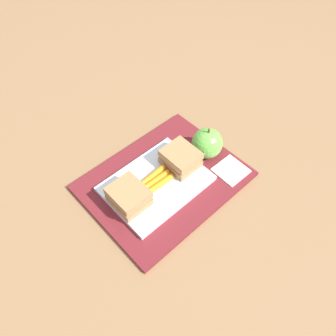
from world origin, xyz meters
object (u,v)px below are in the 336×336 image
apple (207,143)px  carrot_sticks_bundle (156,180)px  sandwich_half_left (129,196)px  paper_napkin (231,170)px  sandwich_half_right (181,158)px  food_tray (156,184)px

apple → carrot_sticks_bundle: bearing=175.4°
sandwich_half_left → paper_napkin: size_ratio=1.14×
sandwich_half_right → carrot_sticks_bundle: (-0.08, 0.00, -0.01)m
sandwich_half_left → apple: size_ratio=0.92×
sandwich_half_right → apple: 0.08m
food_tray → apple: 0.16m
sandwich_half_right → paper_napkin: sandwich_half_right is taller
paper_napkin → sandwich_half_left: bearing=159.1°
sandwich_half_left → sandwich_half_right: bearing=0.0°
carrot_sticks_bundle → sandwich_half_right: bearing=-0.3°
sandwich_half_left → carrot_sticks_bundle: sandwich_half_left is taller
sandwich_half_left → paper_napkin: bearing=-20.9°
sandwich_half_right → carrot_sticks_bundle: sandwich_half_right is taller
food_tray → paper_napkin: size_ratio=3.29×
carrot_sticks_bundle → apple: bearing=-4.6°
food_tray → carrot_sticks_bundle: carrot_sticks_bundle is taller
sandwich_half_left → carrot_sticks_bundle: bearing=0.3°
paper_napkin → apple: bearing=93.1°
carrot_sticks_bundle → paper_napkin: (0.16, -0.09, -0.02)m
apple → food_tray: bearing=175.5°
carrot_sticks_bundle → paper_napkin: carrot_sticks_bundle is taller
food_tray → paper_napkin: food_tray is taller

